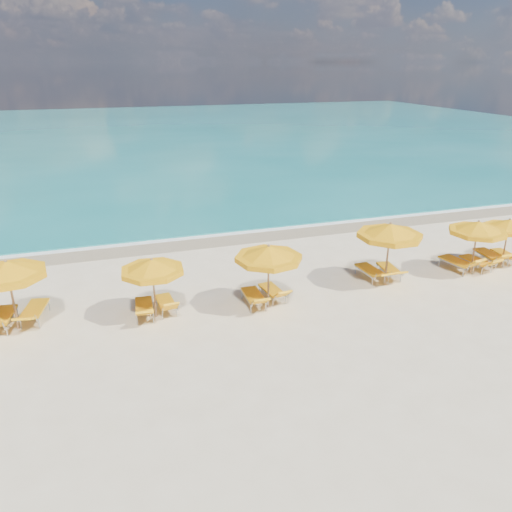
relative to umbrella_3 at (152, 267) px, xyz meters
name	(u,v)px	position (x,y,z in m)	size (l,w,h in m)	color
ground_plane	(268,299)	(4.19, 0.08, -1.90)	(120.00, 120.00, 0.00)	beige
ocean	(139,135)	(4.19, 48.08, -1.90)	(120.00, 80.00, 0.30)	#147170
wet_sand_band	(220,238)	(4.19, 7.48, -1.90)	(120.00, 2.60, 0.01)	tan
foam_line	(216,233)	(4.19, 8.28, -1.90)	(120.00, 1.20, 0.03)	white
whitecap_near	(93,201)	(-1.81, 17.08, -1.90)	(14.00, 0.36, 0.05)	white
whitecap_far	(264,167)	(12.19, 24.08, -1.90)	(18.00, 0.30, 0.05)	white
umbrella_2	(7,270)	(-4.49, 0.59, 0.23)	(3.05, 3.05, 2.50)	#A17850
umbrella_3	(152,267)	(0.00, 0.00, 0.00)	(2.76, 2.76, 2.22)	#A17850
umbrella_4	(269,254)	(3.98, -0.51, 0.18)	(2.80, 2.80, 2.43)	#A17850
umbrella_5	(390,231)	(9.15, 0.02, 0.30)	(3.32, 3.32, 2.58)	#A17850
umbrella_6	(478,228)	(13.14, -0.20, 0.11)	(2.76, 2.76, 2.35)	#A17850
umbrella_7	(509,225)	(15.08, 0.13, -0.07)	(2.35, 2.35, 2.14)	#A17850
lounger_2_left	(2,321)	(-4.98, 0.81, -1.65)	(0.92, 2.00, 0.97)	#A5A8AD
lounger_2_right	(35,314)	(-3.99, 1.05, -1.66)	(1.03, 2.11, 0.74)	#A5A8AD
lounger_3_left	(144,311)	(-0.37, 0.17, -1.67)	(0.73, 1.89, 0.76)	#A5A8AD
lounger_3_right	(166,306)	(0.41, 0.30, -1.68)	(0.69, 1.73, 0.79)	#A5A8AD
lounger_4_left	(254,300)	(3.53, -0.21, -1.67)	(0.68, 1.89, 0.79)	#A5A8AD
lounger_4_right	(273,294)	(4.36, 0.05, -1.68)	(0.78, 1.80, 0.78)	#A5A8AD
lounger_5_left	(371,274)	(8.80, 0.57, -1.67)	(0.72, 1.99, 0.73)	#A5A8AD
lounger_5_right	(389,272)	(9.66, 0.54, -1.68)	(0.81, 1.85, 0.69)	#A5A8AD
lounger_6_left	(457,265)	(12.77, 0.22, -1.65)	(0.95, 2.02, 0.91)	#A5A8AD
lounger_6_right	(477,264)	(13.68, 0.09, -1.67)	(0.77, 1.87, 0.82)	#A5A8AD
lounger_7_left	(489,258)	(14.72, 0.53, -1.66)	(0.81, 1.98, 0.82)	#A5A8AD
lounger_7_right	(505,257)	(15.47, 0.39, -1.68)	(0.74, 1.77, 0.78)	#A5A8AD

